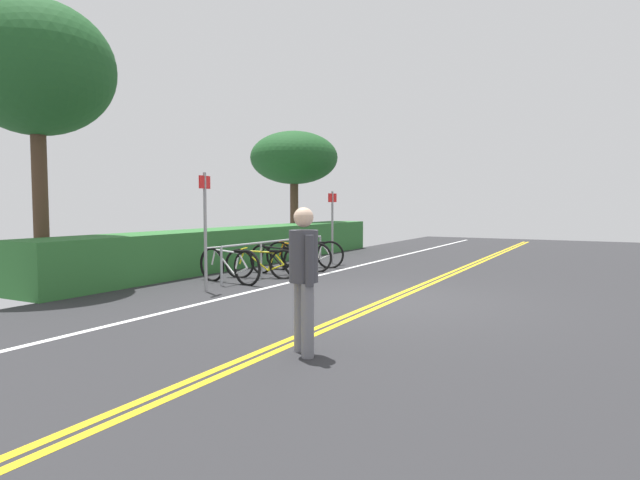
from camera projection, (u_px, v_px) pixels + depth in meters
ground_plane at (390, 301)px, 9.29m from camera, size 36.78×10.17×0.05m
centre_line_yellow_inner at (394, 300)px, 9.25m from camera, size 33.10×0.10×0.00m
centre_line_yellow_outer at (386, 299)px, 9.33m from camera, size 33.10×0.10×0.00m
bike_lane_stripe_white at (265, 288)px, 10.55m from camera, size 33.10×0.12×0.00m
bike_rack at (278, 249)px, 12.63m from camera, size 4.22×0.05×0.82m
bicycle_0 at (229, 266)px, 11.26m from camera, size 0.46×1.81×0.78m
bicycle_1 at (262, 264)px, 12.00m from camera, size 0.67×1.63×0.70m
bicycle_2 at (278, 260)px, 12.60m from camera, size 0.46×1.77×0.74m
bicycle_3 at (298, 256)px, 13.35m from camera, size 0.46×1.81×0.77m
bicycle_4 at (312, 254)px, 14.03m from camera, size 0.65×1.62×0.76m
pedestrian at (304, 271)px, 5.84m from camera, size 0.35×0.39×1.62m
sign_post_near at (205, 220)px, 10.03m from camera, size 0.36×0.09×2.25m
sign_post_far at (332, 220)px, 14.83m from camera, size 0.36×0.08×2.02m
hedge_backdrop at (245, 246)px, 14.94m from camera, size 13.17×1.30×1.02m
tree_near_left at (36, 70)px, 10.33m from camera, size 2.96×2.96×5.57m
tree_mid at (294, 158)px, 19.95m from camera, size 3.25×3.25×4.37m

